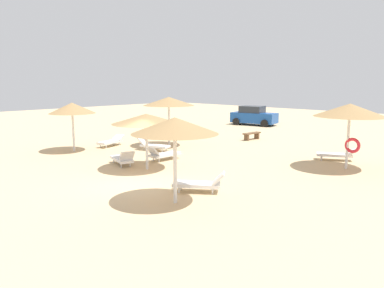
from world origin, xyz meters
TOP-DOWN VIEW (x-y plane):
  - ground_plane at (0.00, 0.00)m, footprint 80.00×80.00m
  - parasol_0 at (-1.63, 1.75)m, footprint 3.09×3.09m
  - parasol_1 at (2.79, -0.71)m, footprint 2.82×2.82m
  - parasol_2 at (-8.09, 1.72)m, footprint 2.58×2.58m
  - parasol_3 at (-5.43, 6.63)m, footprint 3.11×3.11m
  - parasol_4 at (4.88, 8.09)m, footprint 3.15×3.15m
  - lounger_0 at (-2.57, 3.57)m, footprint 0.66×1.87m
  - lounger_1 at (2.55, 0.78)m, footprint 1.89×1.62m
  - lounger_2 at (-8.01, 4.20)m, footprint 1.12×2.02m
  - lounger_3 at (-5.00, 4.98)m, footprint 1.99×1.17m
  - lounger_4 at (3.79, 9.63)m, footprint 1.98×1.48m
  - lounger_5 at (-3.09, 1.45)m, footprint 1.96×1.18m
  - bench_0 at (-3.25, 12.26)m, footprint 0.49×1.52m
  - parked_car at (-8.15, 19.52)m, footprint 4.26×2.60m

SIDE VIEW (x-z plane):
  - ground_plane at x=0.00m, z-range 0.00..0.00m
  - lounger_2 at x=-8.01m, z-range 0.00..0.62m
  - lounger_4 at x=3.79m, z-range -0.01..0.63m
  - lounger_3 at x=-5.00m, z-range -0.05..0.68m
  - lounger_1 at x=2.55m, z-range -0.06..0.70m
  - lounger_0 at x=-2.57m, z-range -0.06..0.71m
  - lounger_5 at x=-3.09m, z-range -0.07..0.72m
  - bench_0 at x=-3.25m, z-range 0.10..0.59m
  - parked_car at x=-8.15m, z-range -0.04..1.68m
  - parasol_0 at x=-1.63m, z-range 1.03..3.56m
  - parasol_2 at x=-8.09m, z-range 1.07..3.83m
  - parasol_1 at x=2.79m, z-range 1.14..3.98m
  - parasol_4 at x=4.88m, z-range 1.17..4.15m
  - parasol_3 at x=-5.43m, z-range 1.24..4.24m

